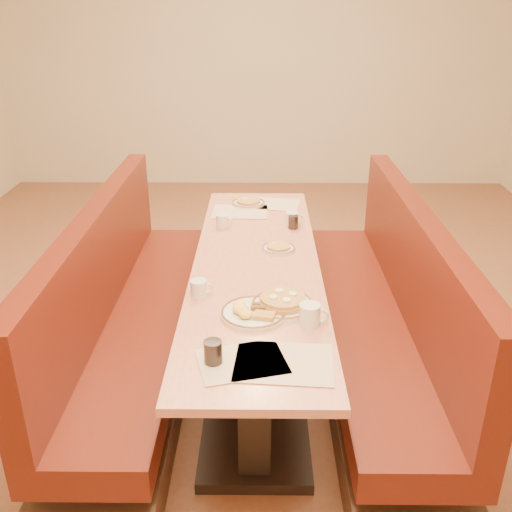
{
  "coord_description": "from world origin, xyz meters",
  "views": [
    {
      "loc": [
        0.03,
        -2.88,
        2.09
      ],
      "look_at": [
        0.0,
        -0.13,
        0.85
      ],
      "focal_mm": 40.0,
      "sensor_mm": 36.0,
      "label": 1
    }
  ],
  "objects_px": {
    "booth_right": "(381,323)",
    "eggs_plate": "(252,312)",
    "booth_left": "(132,322)",
    "pancake_plate": "(283,303)",
    "coffee_mug_d": "(223,221)",
    "coffee_mug_a": "(311,315)",
    "coffee_mug_b": "(199,288)",
    "soda_tumbler_near": "(213,352)",
    "coffee_mug_c": "(292,219)",
    "diner_table": "(256,321)",
    "soda_tumbler_mid": "(293,222)"
  },
  "relations": [
    {
      "from": "diner_table",
      "to": "coffee_mug_c",
      "type": "xyz_separation_m",
      "value": [
        0.23,
        0.58,
        0.42
      ]
    },
    {
      "from": "coffee_mug_b",
      "to": "soda_tumbler_near",
      "type": "bearing_deg",
      "value": -81.32
    },
    {
      "from": "pancake_plate",
      "to": "eggs_plate",
      "type": "bearing_deg",
      "value": -150.54
    },
    {
      "from": "eggs_plate",
      "to": "soda_tumbler_mid",
      "type": "relative_size",
      "value": 3.56
    },
    {
      "from": "diner_table",
      "to": "soda_tumbler_mid",
      "type": "bearing_deg",
      "value": 66.28
    },
    {
      "from": "booth_left",
      "to": "pancake_plate",
      "type": "bearing_deg",
      "value": -30.27
    },
    {
      "from": "booth_left",
      "to": "booth_right",
      "type": "height_order",
      "value": "same"
    },
    {
      "from": "diner_table",
      "to": "pancake_plate",
      "type": "relative_size",
      "value": 8.23
    },
    {
      "from": "soda_tumbler_mid",
      "to": "coffee_mug_c",
      "type": "bearing_deg",
      "value": 92.36
    },
    {
      "from": "coffee_mug_a",
      "to": "soda_tumbler_near",
      "type": "bearing_deg",
      "value": -137.84
    },
    {
      "from": "coffee_mug_d",
      "to": "soda_tumbler_mid",
      "type": "relative_size",
      "value": 1.28
    },
    {
      "from": "soda_tumbler_mid",
      "to": "diner_table",
      "type": "bearing_deg",
      "value": -113.72
    },
    {
      "from": "diner_table",
      "to": "soda_tumbler_near",
      "type": "bearing_deg",
      "value": -99.64
    },
    {
      "from": "eggs_plate",
      "to": "coffee_mug_a",
      "type": "height_order",
      "value": "coffee_mug_a"
    },
    {
      "from": "coffee_mug_b",
      "to": "soda_tumbler_mid",
      "type": "xyz_separation_m",
      "value": [
        0.51,
        0.92,
        -0.0
      ]
    },
    {
      "from": "coffee_mug_a",
      "to": "coffee_mug_c",
      "type": "distance_m",
      "value": 1.25
    },
    {
      "from": "pancake_plate",
      "to": "diner_table",
      "type": "bearing_deg",
      "value": 104.55
    },
    {
      "from": "booth_right",
      "to": "coffee_mug_d",
      "type": "xyz_separation_m",
      "value": [
        -0.95,
        0.54,
        0.43
      ]
    },
    {
      "from": "eggs_plate",
      "to": "coffee_mug_b",
      "type": "bearing_deg",
      "value": 144.42
    },
    {
      "from": "booth_right",
      "to": "coffee_mug_c",
      "type": "bearing_deg",
      "value": 130.78
    },
    {
      "from": "coffee_mug_a",
      "to": "soda_tumbler_near",
      "type": "xyz_separation_m",
      "value": [
        -0.41,
        -0.3,
        -0.0
      ]
    },
    {
      "from": "booth_left",
      "to": "soda_tumbler_mid",
      "type": "bearing_deg",
      "value": 28.71
    },
    {
      "from": "coffee_mug_a",
      "to": "coffee_mug_b",
      "type": "distance_m",
      "value": 0.59
    },
    {
      "from": "pancake_plate",
      "to": "coffee_mug_a",
      "type": "height_order",
      "value": "coffee_mug_a"
    },
    {
      "from": "booth_right",
      "to": "eggs_plate",
      "type": "relative_size",
      "value": 8.08
    },
    {
      "from": "pancake_plate",
      "to": "coffee_mug_b",
      "type": "xyz_separation_m",
      "value": [
        -0.41,
        0.11,
        0.02
      ]
    },
    {
      "from": "coffee_mug_a",
      "to": "booth_right",
      "type": "bearing_deg",
      "value": 60.11
    },
    {
      "from": "coffee_mug_d",
      "to": "coffee_mug_a",
      "type": "bearing_deg",
      "value": -44.44
    },
    {
      "from": "booth_right",
      "to": "coffee_mug_a",
      "type": "relative_size",
      "value": 18.37
    },
    {
      "from": "coffee_mug_c",
      "to": "soda_tumbler_near",
      "type": "height_order",
      "value": "soda_tumbler_near"
    },
    {
      "from": "soda_tumbler_mid",
      "to": "booth_right",
      "type": "bearing_deg",
      "value": -46.55
    },
    {
      "from": "booth_left",
      "to": "soda_tumbler_near",
      "type": "height_order",
      "value": "booth_left"
    },
    {
      "from": "eggs_plate",
      "to": "soda_tumbler_near",
      "type": "xyz_separation_m",
      "value": [
        -0.15,
        -0.38,
        0.03
      ]
    },
    {
      "from": "booth_right",
      "to": "eggs_plate",
      "type": "xyz_separation_m",
      "value": [
        -0.74,
        -0.58,
        0.41
      ]
    },
    {
      "from": "pancake_plate",
      "to": "coffee_mug_d",
      "type": "xyz_separation_m",
      "value": [
        -0.35,
        1.04,
        0.02
      ]
    },
    {
      "from": "eggs_plate",
      "to": "soda_tumbler_near",
      "type": "relative_size",
      "value": 3.01
    },
    {
      "from": "eggs_plate",
      "to": "coffee_mug_a",
      "type": "relative_size",
      "value": 2.27
    },
    {
      "from": "coffee_mug_a",
      "to": "soda_tumbler_near",
      "type": "height_order",
      "value": "same"
    },
    {
      "from": "booth_right",
      "to": "coffee_mug_a",
      "type": "xyz_separation_m",
      "value": [
        -0.48,
        -0.67,
        0.44
      ]
    },
    {
      "from": "coffee_mug_a",
      "to": "coffee_mug_c",
      "type": "bearing_deg",
      "value": 97.0
    },
    {
      "from": "booth_right",
      "to": "pancake_plate",
      "type": "bearing_deg",
      "value": -140.06
    },
    {
      "from": "eggs_plate",
      "to": "coffee_mug_c",
      "type": "distance_m",
      "value": 1.19
    },
    {
      "from": "coffee_mug_c",
      "to": "eggs_plate",
      "type": "bearing_deg",
      "value": -106.05
    },
    {
      "from": "booth_left",
      "to": "eggs_plate",
      "type": "xyz_separation_m",
      "value": [
        0.72,
        -0.58,
        0.41
      ]
    },
    {
      "from": "eggs_plate",
      "to": "soda_tumbler_near",
      "type": "bearing_deg",
      "value": -111.7
    },
    {
      "from": "booth_left",
      "to": "coffee_mug_d",
      "type": "relative_size",
      "value": 22.49
    },
    {
      "from": "eggs_plate",
      "to": "coffee_mug_c",
      "type": "bearing_deg",
      "value": 78.28
    },
    {
      "from": "booth_left",
      "to": "coffee_mug_c",
      "type": "height_order",
      "value": "booth_left"
    },
    {
      "from": "soda_tumbler_near",
      "to": "soda_tumbler_mid",
      "type": "relative_size",
      "value": 1.18
    },
    {
      "from": "coffee_mug_a",
      "to": "soda_tumbler_near",
      "type": "distance_m",
      "value": 0.51
    }
  ]
}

